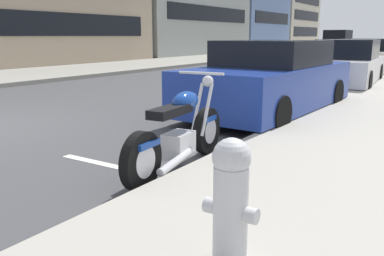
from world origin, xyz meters
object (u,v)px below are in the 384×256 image
(parked_motorcycle, at_px, (180,134))
(crossing_truck, at_px, (346,43))
(parked_car_at_intersection, at_px, (271,80))
(parked_car_across_street, at_px, (347,65))
(fire_hydrant, at_px, (231,198))
(parked_car_near_corner, at_px, (368,57))

(parked_motorcycle, bearing_deg, crossing_truck, 4.16)
(parked_car_at_intersection, bearing_deg, parked_car_across_street, 0.92)
(parked_motorcycle, distance_m, fire_hydrant, 2.36)
(crossing_truck, bearing_deg, parked_motorcycle, 105.06)
(parked_car_near_corner, bearing_deg, parked_car_across_street, -176.87)
(parked_car_at_intersection, bearing_deg, crossing_truck, 12.61)
(parked_car_near_corner, bearing_deg, fire_hydrant, -172.31)
(parked_motorcycle, bearing_deg, fire_hydrant, -143.32)
(parked_car_across_street, bearing_deg, fire_hydrant, -174.10)
(fire_hydrant, bearing_deg, crossing_truck, 11.73)
(fire_hydrant, bearing_deg, parked_car_across_street, 9.35)
(parked_motorcycle, height_order, parked_car_near_corner, parked_car_near_corner)
(parked_motorcycle, relative_size, fire_hydrant, 2.67)
(parked_car_at_intersection, distance_m, parked_car_near_corner, 10.68)
(parked_car_across_street, bearing_deg, parked_car_near_corner, -0.59)
(crossing_truck, bearing_deg, parked_car_at_intersection, 105.42)
(fire_hydrant, bearing_deg, parked_motorcycle, 42.12)
(parked_car_at_intersection, xyz_separation_m, fire_hydrant, (-5.67, -2.06, -0.12))
(parked_motorcycle, bearing_deg, parked_car_near_corner, -3.27)
(parked_motorcycle, xyz_separation_m, fire_hydrant, (-1.74, -1.58, 0.15))
(parked_motorcycle, xyz_separation_m, parked_car_at_intersection, (3.93, 0.48, 0.26))
(parked_car_at_intersection, relative_size, fire_hydrant, 5.66)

